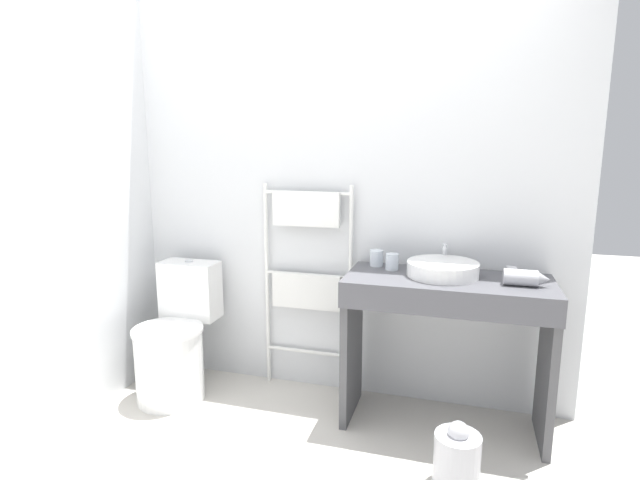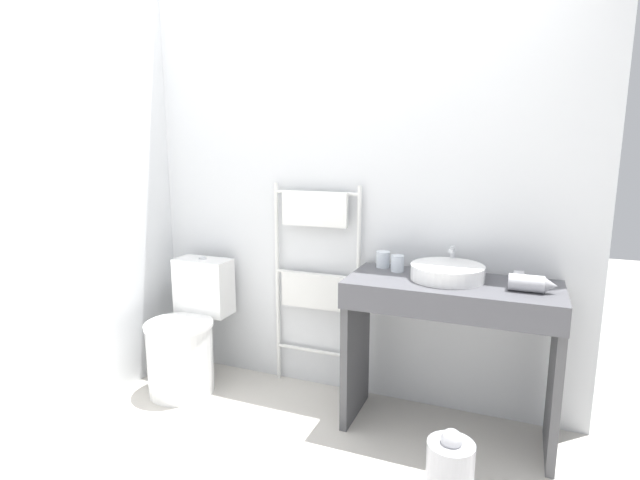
{
  "view_description": "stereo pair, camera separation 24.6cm",
  "coord_description": "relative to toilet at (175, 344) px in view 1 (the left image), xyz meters",
  "views": [
    {
      "loc": [
        0.74,
        -1.6,
        1.51
      ],
      "look_at": [
        0.05,
        0.72,
        1.05
      ],
      "focal_mm": 28.0,
      "sensor_mm": 36.0,
      "label": 1
    },
    {
      "loc": [
        0.97,
        -1.52,
        1.51
      ],
      "look_at": [
        0.05,
        0.72,
        1.05
      ],
      "focal_mm": 28.0,
      "sensor_mm": 36.0,
      "label": 2
    }
  ],
  "objects": [
    {
      "name": "trash_bin",
      "position": [
        1.67,
        -0.39,
        -0.19
      ],
      "size": [
        0.21,
        0.24,
        0.31
      ],
      "color": "#B7B7BC",
      "rests_on": "ground_plane"
    },
    {
      "name": "towel_radiator",
      "position": [
        0.74,
        0.3,
        0.5
      ],
      "size": [
        0.56,
        0.06,
        1.28
      ],
      "color": "white",
      "rests_on": "ground_plane"
    },
    {
      "name": "vanity_counter",
      "position": [
        1.58,
        0.08,
        0.26
      ],
      "size": [
        1.05,
        0.48,
        0.83
      ],
      "color": "#4C4C51",
      "rests_on": "ground_plane"
    },
    {
      "name": "wall_side",
      "position": [
        -0.41,
        -0.27,
        0.99
      ],
      "size": [
        0.12,
        1.85,
        2.62
      ],
      "primitive_type": "cube",
      "color": "silver",
      "rests_on": "ground_plane"
    },
    {
      "name": "sink_basin",
      "position": [
        1.55,
        0.12,
        0.55
      ],
      "size": [
        0.37,
        0.37,
        0.08
      ],
      "color": "white",
      "rests_on": "vanity_counter"
    },
    {
      "name": "toilet",
      "position": [
        0.0,
        0.0,
        0.0
      ],
      "size": [
        0.41,
        0.57,
        0.8
      ],
      "color": "white",
      "rests_on": "ground_plane"
    },
    {
      "name": "cup_near_wall",
      "position": [
        1.18,
        0.25,
        0.56
      ],
      "size": [
        0.08,
        0.08,
        0.09
      ],
      "color": "silver",
      "rests_on": "vanity_counter"
    },
    {
      "name": "hair_dryer",
      "position": [
        1.93,
        0.06,
        0.55
      ],
      "size": [
        0.21,
        0.16,
        0.08
      ],
      "color": "#B7B7BC",
      "rests_on": "vanity_counter"
    },
    {
      "name": "cup_near_edge",
      "position": [
        1.27,
        0.19,
        0.56
      ],
      "size": [
        0.07,
        0.07,
        0.09
      ],
      "color": "silver",
      "rests_on": "vanity_counter"
    },
    {
      "name": "wall_back",
      "position": [
        0.91,
        0.41,
        0.99
      ],
      "size": [
        2.76,
        0.12,
        2.62
      ],
      "primitive_type": "cube",
      "color": "silver",
      "rests_on": "ground_plane"
    },
    {
      "name": "faucet",
      "position": [
        1.55,
        0.29,
        0.6
      ],
      "size": [
        0.02,
        0.1,
        0.14
      ],
      "color": "silver",
      "rests_on": "vanity_counter"
    }
  ]
}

